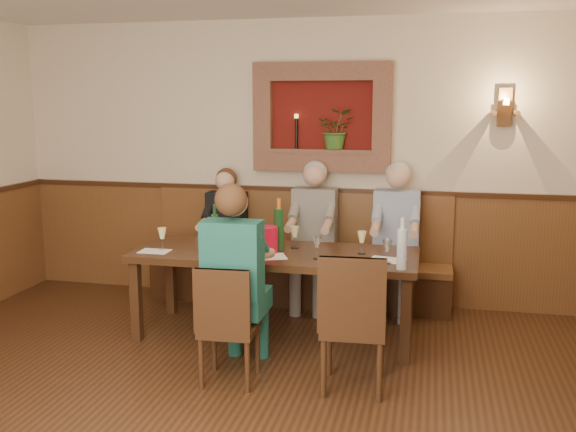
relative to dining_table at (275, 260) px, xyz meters
name	(u,v)px	position (x,y,z in m)	size (l,w,h in m)	color
room_shell	(193,124)	(0.00, -1.85, 1.21)	(6.04, 6.04, 2.82)	beige
wainscoting	(199,352)	(0.00, -1.85, -0.09)	(6.02, 6.02, 1.15)	brown
wall_niche	(326,122)	(0.24, 1.09, 1.13)	(1.36, 0.30, 1.06)	#5B110D
wall_sconce	(505,108)	(1.90, 1.08, 1.27)	(0.25, 0.20, 0.35)	brown
dining_table	(275,260)	(0.00, 0.00, 0.00)	(2.40, 0.90, 0.75)	#321A0F
bench	(298,271)	(0.00, 0.94, -0.35)	(3.00, 0.45, 1.11)	#381E0F
chair_near_left	(229,348)	(-0.10, -0.98, -0.42)	(0.41, 0.41, 0.88)	#321A0F
chair_near_right	(353,350)	(0.78, -0.90, -0.38)	(0.47, 0.47, 1.00)	#321A0F
person_bench_left	(225,248)	(-0.73, 0.84, -0.12)	(0.39, 0.47, 1.35)	black
person_bench_mid	(313,248)	(0.17, 0.84, -0.08)	(0.43, 0.52, 1.44)	#5F5B57
person_bench_right	(395,252)	(0.96, 0.84, -0.08)	(0.43, 0.53, 1.45)	navy
person_chair_front	(237,295)	(-0.10, -0.78, -0.08)	(0.43, 0.52, 1.44)	#195357
spittoon_bucket	(266,240)	(-0.06, -0.06, 0.19)	(0.19, 0.19, 0.22)	red
wine_bottle_green_a	(279,229)	(0.02, 0.05, 0.26)	(0.11, 0.11, 0.45)	#19471E
wine_bottle_green_b	(215,229)	(-0.57, 0.10, 0.22)	(0.08, 0.08, 0.36)	#19471E
water_bottle	(402,248)	(1.07, -0.35, 0.24)	(0.08, 0.08, 0.40)	silver
tasting_sheet_a	(155,251)	(-1.00, -0.23, 0.08)	(0.25, 0.18, 0.00)	white
tasting_sheet_b	(267,257)	(-0.02, -0.21, 0.08)	(0.32, 0.23, 0.00)	white
tasting_sheet_c	(387,260)	(0.95, -0.10, 0.08)	(0.28, 0.20, 0.00)	white
tasting_sheet_d	(227,257)	(-0.34, -0.28, 0.08)	(0.26, 0.18, 0.00)	white
wine_glass_0	(362,243)	(0.73, 0.08, 0.17)	(0.08, 0.08, 0.19)	#F7F494
wine_glass_1	(295,237)	(0.14, 0.16, 0.17)	(0.08, 0.08, 0.19)	#F7F494
wine_glass_2	(207,241)	(-0.55, -0.17, 0.17)	(0.08, 0.08, 0.19)	#F7F494
wine_glass_3	(162,239)	(-0.96, -0.15, 0.17)	(0.08, 0.08, 0.19)	#F7F494
wine_glass_4	(317,247)	(0.40, -0.18, 0.17)	(0.08, 0.08, 0.19)	white
wine_glass_5	(387,252)	(0.95, -0.20, 0.17)	(0.08, 0.08, 0.19)	white
wine_glass_6	(238,237)	(-0.35, 0.07, 0.17)	(0.08, 0.08, 0.19)	white
wine_glass_7	(246,247)	(-0.17, -0.30, 0.17)	(0.08, 0.08, 0.19)	#F7F494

